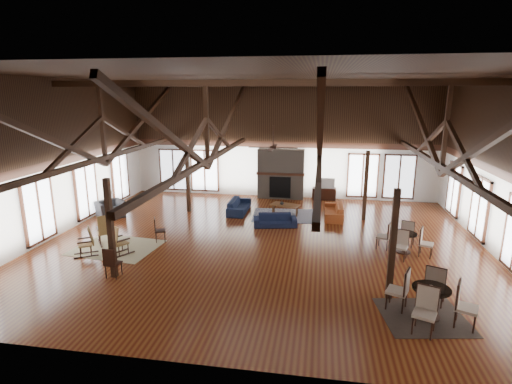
% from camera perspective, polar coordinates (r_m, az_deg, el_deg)
% --- Properties ---
extents(floor, '(16.00, 16.00, 0.00)m').
position_cam_1_polar(floor, '(14.96, 0.86, -7.27)').
color(floor, brown).
rests_on(floor, ground).
extents(ceiling, '(16.00, 14.00, 0.02)m').
position_cam_1_polar(ceiling, '(13.96, 0.95, 16.34)').
color(ceiling, black).
rests_on(ceiling, wall_back).
extents(wall_back, '(16.00, 0.02, 6.00)m').
position_cam_1_polar(wall_back, '(21.04, 3.72, 7.32)').
color(wall_back, silver).
rests_on(wall_back, floor).
extents(wall_front, '(16.00, 0.02, 6.00)m').
position_cam_1_polar(wall_front, '(7.50, -7.00, -4.93)').
color(wall_front, silver).
rests_on(wall_front, floor).
extents(wall_left, '(0.02, 14.00, 6.00)m').
position_cam_1_polar(wall_left, '(17.24, -26.52, 4.42)').
color(wall_left, silver).
rests_on(wall_left, floor).
extents(wall_right, '(0.02, 14.00, 6.00)m').
position_cam_1_polar(wall_right, '(15.23, 32.25, 2.66)').
color(wall_right, silver).
rests_on(wall_right, floor).
extents(roof_truss, '(15.60, 14.07, 3.14)m').
position_cam_1_polar(roof_truss, '(14.02, 0.92, 8.27)').
color(roof_truss, black).
rests_on(roof_truss, wall_back).
extents(post_grid, '(8.16, 7.16, 3.05)m').
position_cam_1_polar(post_grid, '(14.48, 0.88, -1.64)').
color(post_grid, black).
rests_on(post_grid, floor).
extents(fireplace, '(2.50, 0.69, 2.60)m').
position_cam_1_polar(fireplace, '(20.98, 3.56, 2.57)').
color(fireplace, '#6B5F51').
rests_on(fireplace, floor).
extents(ceiling_fan, '(1.60, 1.60, 0.75)m').
position_cam_1_polar(ceiling_fan, '(13.00, 2.46, 6.50)').
color(ceiling_fan, black).
rests_on(ceiling_fan, roof_truss).
extents(sofa_navy_front, '(1.88, 1.03, 0.52)m').
position_cam_1_polar(sofa_navy_front, '(16.70, 2.75, -4.05)').
color(sofa_navy_front, '#121934').
rests_on(sofa_navy_front, floor).
extents(sofa_navy_left, '(2.06, 0.81, 0.60)m').
position_cam_1_polar(sofa_navy_left, '(18.66, -2.45, -1.98)').
color(sofa_navy_left, '#141E38').
rests_on(sofa_navy_left, floor).
extents(sofa_orange, '(2.07, 0.82, 0.60)m').
position_cam_1_polar(sofa_orange, '(18.19, 11.05, -2.65)').
color(sofa_orange, '#92411C').
rests_on(sofa_orange, floor).
extents(coffee_table, '(1.42, 1.03, 0.49)m').
position_cam_1_polar(coffee_table, '(18.24, 4.20, -1.95)').
color(coffee_table, brown).
rests_on(coffee_table, floor).
extents(vase, '(0.18, 0.18, 0.18)m').
position_cam_1_polar(vase, '(18.15, 3.72, -1.53)').
color(vase, '#B2B2B2').
rests_on(vase, coffee_table).
extents(armchair, '(1.49, 1.50, 0.73)m').
position_cam_1_polar(armchair, '(19.04, -20.13, -2.31)').
color(armchair, '#2A2A2C').
rests_on(armchair, floor).
extents(side_table_lamp, '(0.45, 0.45, 1.15)m').
position_cam_1_polar(side_table_lamp, '(19.89, -20.04, -1.43)').
color(side_table_lamp, black).
rests_on(side_table_lamp, floor).
extents(rocking_chair_a, '(0.89, 0.96, 1.11)m').
position_cam_1_polar(rocking_chair_a, '(15.68, -20.75, -5.17)').
color(rocking_chair_a, olive).
rests_on(rocking_chair_a, floor).
extents(rocking_chair_b, '(0.80, 0.93, 1.06)m').
position_cam_1_polar(rocking_chair_b, '(14.50, -19.20, -6.69)').
color(rocking_chair_b, olive).
rests_on(rocking_chair_b, floor).
extents(rocking_chair_c, '(0.89, 0.76, 1.01)m').
position_cam_1_polar(rocking_chair_c, '(14.88, -22.87, -6.58)').
color(rocking_chair_c, olive).
rests_on(rocking_chair_c, floor).
extents(side_chair_a, '(0.51, 0.51, 0.92)m').
position_cam_1_polar(side_chair_a, '(15.37, -13.89, -5.00)').
color(side_chair_a, black).
rests_on(side_chair_a, floor).
extents(side_chair_b, '(0.43, 0.43, 0.96)m').
position_cam_1_polar(side_chair_b, '(12.81, -20.00, -9.22)').
color(side_chair_b, black).
rests_on(side_chair_b, floor).
extents(cafe_table_near, '(2.13, 2.13, 1.10)m').
position_cam_1_polar(cafe_table_near, '(10.99, 23.68, -13.57)').
color(cafe_table_near, black).
rests_on(cafe_table_near, floor).
extents(cafe_table_far, '(1.92, 1.92, 0.99)m').
position_cam_1_polar(cafe_table_far, '(14.87, 20.44, -6.30)').
color(cafe_table_far, black).
rests_on(cafe_table_far, floor).
extents(cup_near, '(0.13, 0.13, 0.09)m').
position_cam_1_polar(cup_near, '(10.80, 23.71, -12.38)').
color(cup_near, '#B2B2B2').
rests_on(cup_near, cafe_table_near).
extents(cup_far, '(0.14, 0.14, 0.10)m').
position_cam_1_polar(cup_far, '(14.73, 20.21, -5.37)').
color(cup_far, '#B2B2B2').
rests_on(cup_far, cafe_table_far).
extents(tv_console, '(1.21, 0.46, 0.61)m').
position_cam_1_polar(tv_console, '(21.18, 9.69, -0.23)').
color(tv_console, black).
rests_on(tv_console, floor).
extents(television, '(0.95, 0.15, 0.55)m').
position_cam_1_polar(television, '(21.05, 9.87, 1.29)').
color(television, '#B2B2B2').
rests_on(television, tv_console).
extents(rug_tan, '(3.07, 2.52, 0.01)m').
position_cam_1_polar(rug_tan, '(15.36, -19.28, -7.49)').
color(rug_tan, tan).
rests_on(rug_tan, floor).
extents(rug_navy, '(3.05, 2.38, 0.01)m').
position_cam_1_polar(rug_navy, '(18.23, 4.17, -3.36)').
color(rug_navy, '#171A42').
rests_on(rug_navy, floor).
extents(rug_dark, '(2.30, 2.15, 0.01)m').
position_cam_1_polar(rug_dark, '(11.20, 22.76, -16.10)').
color(rug_dark, black).
rests_on(rug_dark, floor).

